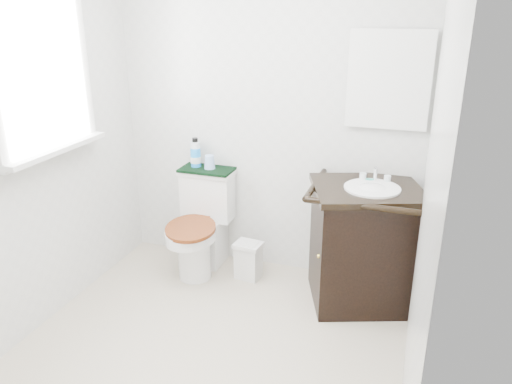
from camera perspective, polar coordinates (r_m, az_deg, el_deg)
The scene contains 14 objects.
floor at distance 3.03m, azimuth -6.15°, elevation -18.32°, with size 2.40×2.40×0.00m, color #B8AC94.
wall_back at distance 3.55m, azimuth 1.23°, elevation 9.29°, with size 2.40×2.40×0.00m, color silver.
wall_front at distance 1.55m, azimuth -26.76°, elevation -8.49°, with size 2.40×2.40×0.00m, color silver.
wall_left at distance 3.09m, azimuth -26.05°, elevation 5.49°, with size 2.40×2.40×0.00m, color silver.
wall_right at distance 2.23m, azimuth 19.24°, elevation 1.24°, with size 2.40×2.40×0.00m, color silver.
window at distance 3.19m, azimuth -23.53°, elevation 12.73°, with size 0.02×0.70×0.90m, color white.
mirror at distance 3.33m, azimuth 14.95°, elevation 12.24°, with size 0.50×0.02×0.60m, color silver.
toilet at distance 3.76m, azimuth -6.17°, elevation -4.12°, with size 0.45×0.65×0.74m.
vanity at distance 3.37m, azimuth 12.17°, elevation -5.65°, with size 0.83×0.77×0.92m.
trash_bin at distance 3.69m, azimuth -0.89°, elevation -7.78°, with size 0.21×0.18×0.28m.
towel at distance 3.71m, azimuth -5.66°, elevation 2.56°, with size 0.39×0.22×0.02m, color black.
mouthwash_bottle at distance 3.73m, azimuth -6.92°, elevation 4.39°, with size 0.08×0.08×0.22m.
cup at distance 3.69m, azimuth -5.33°, elevation 3.44°, with size 0.08×0.08×0.10m, color #8FB2EA.
soap_bar at distance 3.32m, azimuth 12.80°, elevation 1.38°, with size 0.07×0.05×0.02m, color #1C8778.
Camera 1 is at (1.04, -2.12, 1.90)m, focal length 35.00 mm.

